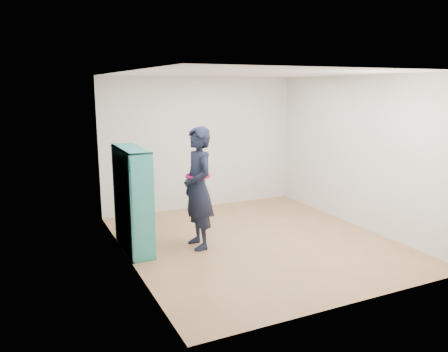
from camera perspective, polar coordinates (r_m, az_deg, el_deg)
name	(u,v)px	position (r m, az deg, el deg)	size (l,w,h in m)	color
floor	(256,241)	(7.04, 4.16, -8.44)	(4.50, 4.50, 0.00)	#966E44
ceiling	(258,73)	(6.61, 4.50, 13.22)	(4.50, 4.50, 0.00)	white
wall_left	(127,171)	(5.99, -12.57, 0.64)	(0.02, 4.50, 2.60)	silver
wall_right	(358,152)	(7.88, 17.10, 3.00)	(0.02, 4.50, 2.60)	silver
wall_back	(201,143)	(8.71, -3.01, 4.29)	(4.00, 0.02, 2.60)	silver
wall_front	(360,192)	(4.92, 17.36, -2.01)	(4.00, 0.02, 2.60)	silver
bookshelf	(131,200)	(6.61, -12.03, -3.13)	(0.34, 1.16, 1.54)	teal
person	(198,188)	(6.53, -3.40, -1.59)	(0.44, 0.67, 1.84)	black
smartphone	(187,180)	(6.52, -4.85, -0.55)	(0.02, 0.11, 0.15)	silver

